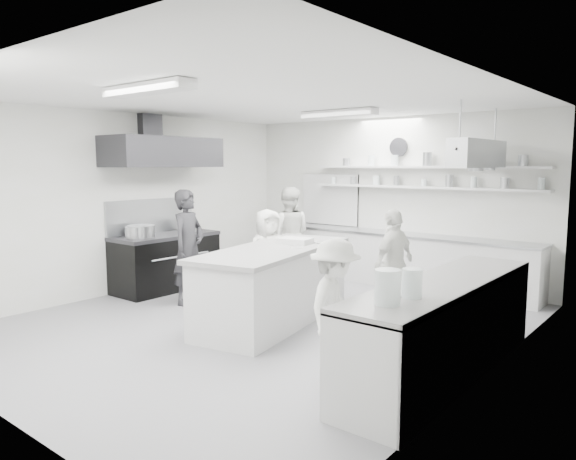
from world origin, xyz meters
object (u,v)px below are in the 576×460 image
Objects in this scene: cook_back at (288,234)px; back_counter at (394,259)px; prep_island at (274,286)px; cook_stove at (188,247)px; right_counter at (443,329)px; stove at (166,263)px.

back_counter is at bearing 175.75° from cook_back.
cook_stove is (-1.65, -0.09, 0.40)m from prep_island.
cook_back is at bearing -18.52° from cook_stove.
cook_stove is (-1.85, -3.18, 0.42)m from back_counter.
prep_island is (-2.55, 0.32, 0.02)m from right_counter.
cook_stove reaches higher than stove.
prep_island reaches higher than back_counter.
back_counter is 1.97m from cook_back.
stove is 1.04× the size of cook_back.
prep_island reaches higher than stove.
back_counter is 3.09m from prep_island.
back_counter reaches higher than stove.
right_counter is (2.35, -3.40, 0.01)m from back_counter.
cook_back is at bearing 113.72° from prep_island.
prep_island is at bearing -6.00° from stove.
stove is 5.28m from right_counter.
cook_back is (1.23, 1.83, 0.42)m from stove.
back_counter is at bearing -43.90° from cook_stove.
right_counter is (5.25, -0.60, 0.02)m from stove.
prep_island is at bearing -93.75° from back_counter.
right_counter is at bearing 114.36° from cook_back.
stove is at bearing -136.01° from back_counter.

